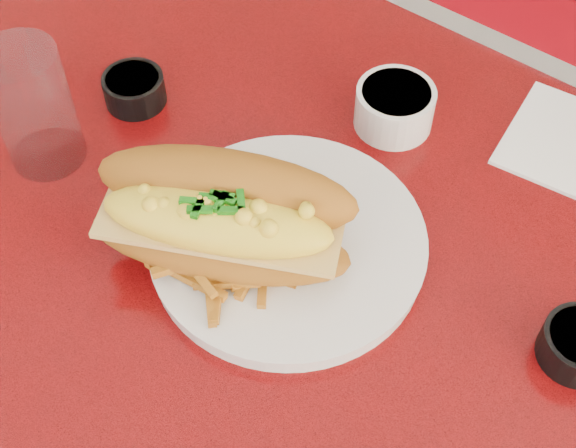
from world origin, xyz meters
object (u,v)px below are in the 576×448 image
Objects in this scene: diner_table at (329,397)px; mac_hoagie at (222,216)px; water_tumbler at (34,108)px; gravy_ramekin at (395,106)px; sauce_cup_left at (134,88)px; fork at (323,278)px; dinner_plate at (288,244)px.

mac_hoagie is at bearing -174.60° from diner_table.
water_tumbler is (-0.34, -0.02, 0.23)m from diner_table.
gravy_ramekin is 0.35m from water_tumbler.
sauce_cup_left is (-0.21, 0.10, -0.04)m from mac_hoagie.
water_tumbler reaches higher than fork.
dinner_plate is at bearing -86.14° from gravy_ramekin.
diner_table is 9.49× the size of water_tumbler.
diner_table is 14.53× the size of gravy_ramekin.
gravy_ramekin is at bearing 93.86° from dinner_plate.
diner_table is 14.57× the size of sauce_cup_left.
water_tumbler is (-0.31, -0.04, 0.05)m from fork.
dinner_plate and fork have the same top height.
diner_table is at bearing -21.24° from dinner_plate.
mac_hoagie reaches higher than dinner_plate.
gravy_ramekin is (-0.01, 0.19, 0.01)m from dinner_plate.
gravy_ramekin reaches higher than diner_table.
mac_hoagie is 0.22m from water_tumbler.
gravy_ramekin is (0.03, 0.23, -0.04)m from mac_hoagie.
mac_hoagie is (-0.04, -0.04, 0.05)m from dinner_plate.
dinner_plate is at bearing 18.97° from mac_hoagie.
dinner_plate is 3.59× the size of gravy_ramekin.
fork is at bearing -73.12° from gravy_ramekin.
diner_table is at bearing -20.76° from mac_hoagie.
dinner_plate is (-0.08, 0.03, 0.17)m from diner_table.
mac_hoagie is 1.96× the size of water_tumbler.
mac_hoagie is 1.98× the size of fork.
fork is (0.05, -0.01, 0.01)m from dinner_plate.
water_tumbler is at bearing -168.59° from dinner_plate.
gravy_ramekin reaches higher than sauce_cup_left.
sauce_cup_left is (-0.30, 0.07, -0.00)m from fork.
mac_hoagie reaches higher than fork.
water_tumbler is at bearing -98.06° from sauce_cup_left.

